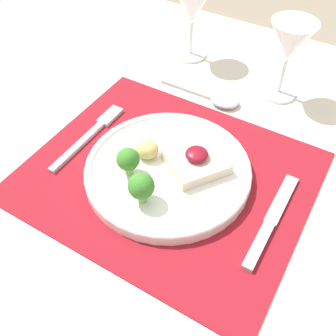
% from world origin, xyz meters
% --- Properties ---
extents(dining_table, '(1.44, 1.09, 0.78)m').
position_xyz_m(dining_table, '(0.00, 0.00, 0.69)').
color(dining_table, beige).
rests_on(dining_table, ground_plane).
extents(placemat, '(0.45, 0.38, 0.00)m').
position_xyz_m(placemat, '(0.00, 0.00, 0.78)').
color(placemat, maroon).
rests_on(placemat, dining_table).
extents(dinner_plate, '(0.27, 0.27, 0.07)m').
position_xyz_m(dinner_plate, '(0.00, -0.00, 0.79)').
color(dinner_plate, white).
rests_on(dinner_plate, placemat).
extents(fork, '(0.02, 0.19, 0.01)m').
position_xyz_m(fork, '(-0.17, 0.01, 0.78)').
color(fork, '#B2B2B7').
rests_on(fork, placemat).
extents(knife, '(0.02, 0.19, 0.01)m').
position_xyz_m(knife, '(0.18, -0.01, 0.78)').
color(knife, '#B2B2B7').
rests_on(knife, placemat).
extents(spoon, '(0.18, 0.05, 0.02)m').
position_xyz_m(spoon, '(-0.01, 0.22, 0.78)').
color(spoon, '#B2B2B7').
rests_on(spoon, dining_table).
extents(wine_glass_near, '(0.09, 0.09, 0.15)m').
position_xyz_m(wine_glass_near, '(0.08, 0.30, 0.88)').
color(wine_glass_near, white).
rests_on(wine_glass_near, dining_table).
extents(wine_glass_far, '(0.09, 0.09, 0.15)m').
position_xyz_m(wine_glass_far, '(-0.14, 0.34, 0.88)').
color(wine_glass_far, white).
rests_on(wine_glass_far, dining_table).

